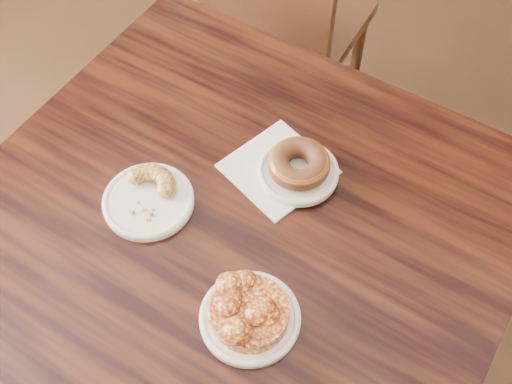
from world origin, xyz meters
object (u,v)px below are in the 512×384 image
(apple_fritter, at_px, (250,311))
(chair_far, at_px, (291,24))
(cruller_fragment, at_px, (147,195))
(glazed_donut, at_px, (299,163))
(cafe_table, at_px, (232,316))

(apple_fritter, bearing_deg, chair_far, 100.78)
(apple_fritter, xyz_separation_m, cruller_fragment, (-0.25, 0.17, -0.01))
(glazed_donut, xyz_separation_m, cruller_fragment, (-0.25, -0.14, -0.01))
(glazed_donut, bearing_deg, apple_fritter, -90.08)
(chair_far, height_order, glazed_donut, chair_far)
(cafe_table, height_order, cruller_fragment, cruller_fragment)
(glazed_donut, distance_m, cruller_fragment, 0.29)
(glazed_donut, bearing_deg, cruller_fragment, -150.25)
(cafe_table, distance_m, chair_far, 0.93)
(chair_far, height_order, cruller_fragment, chair_far)
(cafe_table, height_order, chair_far, chair_far)
(glazed_donut, relative_size, apple_fritter, 0.69)
(cafe_table, relative_size, chair_far, 1.11)
(cafe_table, bearing_deg, apple_fritter, -43.19)
(glazed_donut, xyz_separation_m, apple_fritter, (-0.00, -0.31, -0.00))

